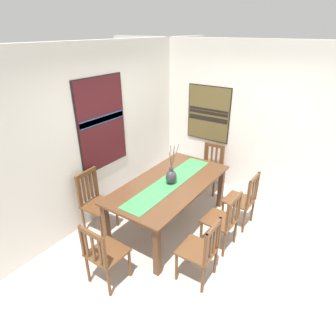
{
  "coord_description": "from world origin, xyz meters",
  "views": [
    {
      "loc": [
        -2.92,
        -1.36,
        2.85
      ],
      "look_at": [
        0.1,
        0.69,
        1.02
      ],
      "focal_mm": 30.12,
      "sensor_mm": 36.0,
      "label": 1
    }
  ],
  "objects_px": {
    "chair_2": "(201,250)",
    "chair_5": "(243,199)",
    "painting_on_back_wall": "(102,123)",
    "chair_3": "(95,200)",
    "centerpiece_vase": "(171,176)",
    "chair_4": "(211,167)",
    "dining_table": "(170,188)",
    "chair_0": "(223,220)",
    "chair_1": "(104,253)",
    "painting_on_side_wall": "(209,114)"
  },
  "relations": [
    {
      "from": "chair_1",
      "to": "painting_on_side_wall",
      "type": "bearing_deg",
      "value": 4.25
    },
    {
      "from": "dining_table",
      "to": "chair_3",
      "type": "relative_size",
      "value": 2.11
    },
    {
      "from": "dining_table",
      "to": "chair_5",
      "type": "xyz_separation_m",
      "value": [
        0.65,
        -0.93,
        -0.21
      ]
    },
    {
      "from": "chair_3",
      "to": "chair_4",
      "type": "relative_size",
      "value": 1.08
    },
    {
      "from": "chair_3",
      "to": "painting_on_back_wall",
      "type": "height_order",
      "value": "painting_on_back_wall"
    },
    {
      "from": "dining_table",
      "to": "chair_0",
      "type": "height_order",
      "value": "chair_0"
    },
    {
      "from": "chair_2",
      "to": "chair_5",
      "type": "distance_m",
      "value": 1.34
    },
    {
      "from": "chair_0",
      "to": "chair_2",
      "type": "height_order",
      "value": "chair_2"
    },
    {
      "from": "chair_3",
      "to": "painting_on_back_wall",
      "type": "relative_size",
      "value": 0.69
    },
    {
      "from": "dining_table",
      "to": "chair_3",
      "type": "distance_m",
      "value": 1.15
    },
    {
      "from": "chair_5",
      "to": "painting_on_back_wall",
      "type": "relative_size",
      "value": 0.65
    },
    {
      "from": "chair_0",
      "to": "chair_4",
      "type": "bearing_deg",
      "value": 32.48
    },
    {
      "from": "painting_on_back_wall",
      "to": "chair_1",
      "type": "bearing_deg",
      "value": -137.14
    },
    {
      "from": "chair_3",
      "to": "painting_on_back_wall",
      "type": "xyz_separation_m",
      "value": [
        0.49,
        0.21,
        1.05
      ]
    },
    {
      "from": "chair_4",
      "to": "chair_5",
      "type": "height_order",
      "value": "chair_5"
    },
    {
      "from": "centerpiece_vase",
      "to": "chair_3",
      "type": "distance_m",
      "value": 1.22
    },
    {
      "from": "centerpiece_vase",
      "to": "chair_4",
      "type": "bearing_deg",
      "value": 0.94
    },
    {
      "from": "chair_0",
      "to": "chair_1",
      "type": "xyz_separation_m",
      "value": [
        -1.4,
        0.9,
        -0.0
      ]
    },
    {
      "from": "chair_0",
      "to": "chair_1",
      "type": "distance_m",
      "value": 1.66
    },
    {
      "from": "dining_table",
      "to": "chair_2",
      "type": "relative_size",
      "value": 2.32
    },
    {
      "from": "chair_3",
      "to": "chair_5",
      "type": "bearing_deg",
      "value": -53.9
    },
    {
      "from": "chair_0",
      "to": "centerpiece_vase",
      "type": "bearing_deg",
      "value": 91.38
    },
    {
      "from": "chair_5",
      "to": "centerpiece_vase",
      "type": "bearing_deg",
      "value": 126.49
    },
    {
      "from": "centerpiece_vase",
      "to": "chair_5",
      "type": "xyz_separation_m",
      "value": [
        0.66,
        -0.9,
        -0.43
      ]
    },
    {
      "from": "chair_1",
      "to": "chair_2",
      "type": "relative_size",
      "value": 1.0
    },
    {
      "from": "centerpiece_vase",
      "to": "painting_on_back_wall",
      "type": "distance_m",
      "value": 1.33
    },
    {
      "from": "dining_table",
      "to": "painting_on_back_wall",
      "type": "bearing_deg",
      "value": 99.89
    },
    {
      "from": "chair_3",
      "to": "painting_on_back_wall",
      "type": "bearing_deg",
      "value": 23.19
    },
    {
      "from": "chair_5",
      "to": "painting_on_back_wall",
      "type": "distance_m",
      "value": 2.46
    },
    {
      "from": "chair_2",
      "to": "chair_5",
      "type": "bearing_deg",
      "value": -0.35
    },
    {
      "from": "chair_5",
      "to": "chair_3",
      "type": "bearing_deg",
      "value": 126.1
    },
    {
      "from": "chair_0",
      "to": "chair_1",
      "type": "bearing_deg",
      "value": 147.2
    },
    {
      "from": "dining_table",
      "to": "chair_4",
      "type": "height_order",
      "value": "chair_4"
    },
    {
      "from": "chair_2",
      "to": "painting_on_side_wall",
      "type": "relative_size",
      "value": 0.85
    },
    {
      "from": "dining_table",
      "to": "chair_1",
      "type": "xyz_separation_m",
      "value": [
        -1.39,
        0.01,
        -0.22
      ]
    },
    {
      "from": "chair_4",
      "to": "chair_5",
      "type": "relative_size",
      "value": 0.99
    },
    {
      "from": "painting_on_side_wall",
      "to": "centerpiece_vase",
      "type": "bearing_deg",
      "value": -170.83
    },
    {
      "from": "chair_2",
      "to": "dining_table",
      "type": "bearing_deg",
      "value": 53.06
    },
    {
      "from": "chair_0",
      "to": "chair_5",
      "type": "relative_size",
      "value": 0.97
    },
    {
      "from": "chair_3",
      "to": "dining_table",
      "type": "bearing_deg",
      "value": -52.78
    },
    {
      "from": "dining_table",
      "to": "chair_5",
      "type": "relative_size",
      "value": 2.25
    },
    {
      "from": "centerpiece_vase",
      "to": "painting_on_back_wall",
      "type": "bearing_deg",
      "value": 99.0
    },
    {
      "from": "painting_on_back_wall",
      "to": "dining_table",
      "type": "bearing_deg",
      "value": -80.11
    },
    {
      "from": "chair_4",
      "to": "painting_on_side_wall",
      "type": "bearing_deg",
      "value": 42.39
    },
    {
      "from": "chair_5",
      "to": "painting_on_side_wall",
      "type": "distance_m",
      "value": 1.8
    },
    {
      "from": "chair_3",
      "to": "chair_4",
      "type": "distance_m",
      "value": 2.27
    },
    {
      "from": "chair_0",
      "to": "chair_2",
      "type": "bearing_deg",
      "value": -177.5
    },
    {
      "from": "chair_2",
      "to": "chair_3",
      "type": "distance_m",
      "value": 1.83
    },
    {
      "from": "chair_2",
      "to": "painting_on_back_wall",
      "type": "height_order",
      "value": "painting_on_back_wall"
    },
    {
      "from": "centerpiece_vase",
      "to": "chair_1",
      "type": "distance_m",
      "value": 1.44
    }
  ]
}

